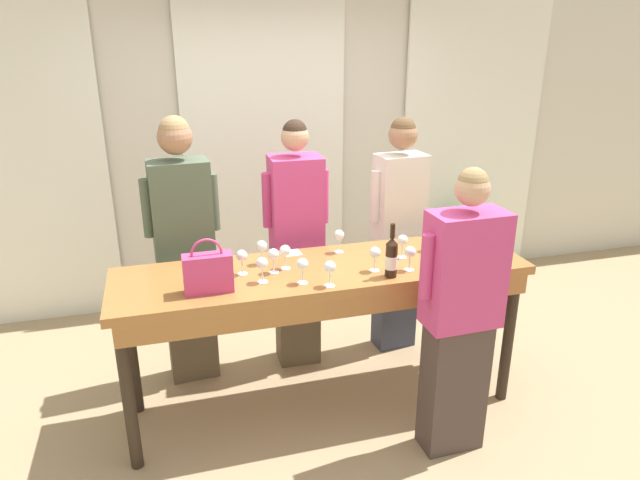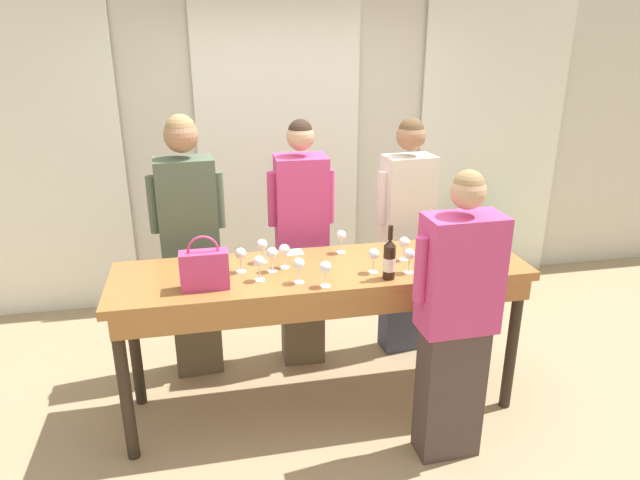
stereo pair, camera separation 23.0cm
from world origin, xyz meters
The scene contains 26 objects.
ground_plane centered at (0.00, 0.00, 0.00)m, with size 18.00×18.00×0.00m, color tan.
wall_back centered at (0.00, 1.85, 1.40)m, with size 12.00×0.06×2.80m.
curtain_panel_left centered at (-1.99, 1.79, 1.34)m, with size 1.40×0.03×2.69m.
curtain_panel_center centered at (0.00, 1.79, 1.34)m, with size 1.40×0.03×2.69m.
curtain_panel_right centered at (1.99, 1.79, 1.34)m, with size 1.40×0.03×2.69m.
tasting_bar centered at (0.00, -0.02, 0.87)m, with size 2.49×0.68×0.98m.
wine_bottle centered at (0.34, -0.24, 1.10)m, with size 0.07×0.07×0.32m.
handbag centered at (-0.69, -0.16, 1.09)m, with size 0.26×0.11×0.31m.
wine_glass_front_left centered at (-0.34, 0.15, 1.09)m, with size 0.07×0.07×0.15m.
wine_glass_front_mid centered at (0.74, 0.07, 1.09)m, with size 0.07×0.07×0.15m.
wine_glass_front_right centered at (-0.39, -0.11, 1.09)m, with size 0.07×0.07×0.15m.
wine_glass_center_left centered at (-0.18, -0.19, 1.09)m, with size 0.07×0.07×0.15m.
wine_glass_center_mid centered at (0.17, 0.21, 1.09)m, with size 0.07×0.07×0.15m.
wine_glass_center_right centered at (-0.04, -0.27, 1.09)m, with size 0.07×0.07×0.15m.
wine_glass_back_left centered at (-0.30, 0.00, 1.09)m, with size 0.07×0.07×0.15m.
wine_glass_back_mid centered at (0.28, -0.14, 1.09)m, with size 0.07×0.07×0.15m.
wine_glass_back_right centered at (0.48, -0.18, 1.09)m, with size 0.07×0.07×0.15m.
wine_glass_near_host centered at (-0.48, 0.03, 1.09)m, with size 0.07×0.07×0.15m.
wine_glass_by_bottle centered at (-0.22, 0.04, 1.09)m, with size 0.07×0.07×0.15m.
wine_glass_by_handbag centered at (0.52, 0.01, 1.09)m, with size 0.07×0.07×0.15m.
napkin centered at (-0.13, 0.27, 0.98)m, with size 0.11×0.11×0.00m.
guest_olive_jacket centered at (-0.78, 0.59, 0.96)m, with size 0.49×0.26×1.83m.
guest_pink_top centered at (-0.02, 0.59, 0.91)m, with size 0.46×0.28×1.78m.
guest_cream_sweater centered at (0.74, 0.59, 0.93)m, with size 0.46×0.25×1.76m.
host_pouring centered at (0.61, -0.57, 0.85)m, with size 0.52×0.24×1.68m.
potted_plant centered at (1.91, 1.46, 0.46)m, with size 0.37×0.37×0.78m.
Camera 2 is at (-0.66, -3.09, 2.32)m, focal length 32.00 mm.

